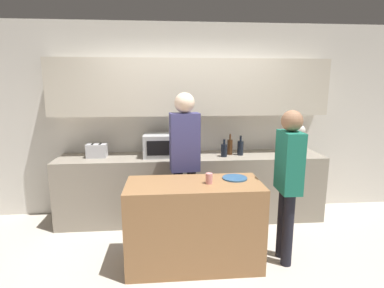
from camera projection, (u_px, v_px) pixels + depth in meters
ground_plane at (204, 280)px, 2.91m from camera, size 14.00×14.00×0.00m
back_wall at (190, 108)px, 4.23m from camera, size 6.40×0.40×2.70m
back_counter at (192, 187)px, 4.18m from camera, size 3.60×0.62×0.91m
kitchen_island at (194, 224)px, 3.10m from camera, size 1.37×0.60×0.89m
microwave at (163, 145)px, 4.05m from camera, size 0.52×0.39×0.30m
toaster at (97, 151)px, 3.99m from camera, size 0.26×0.16×0.18m
potted_plant at (300, 139)px, 4.20m from camera, size 0.14×0.14×0.39m
bottle_0 at (224, 150)px, 4.02m from camera, size 0.08×0.08×0.24m
bottle_1 at (230, 147)px, 4.14m from camera, size 0.07×0.07×0.29m
bottle_2 at (240, 148)px, 4.11m from camera, size 0.08×0.08×0.27m
plate_on_island at (235, 178)px, 3.14m from camera, size 0.26×0.26×0.01m
cup_0 at (209, 178)px, 2.99m from camera, size 0.07×0.07×0.11m
person_left at (185, 153)px, 3.52m from camera, size 0.36×0.23×1.78m
person_center at (288, 175)px, 3.05m from camera, size 0.21×0.35×1.62m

